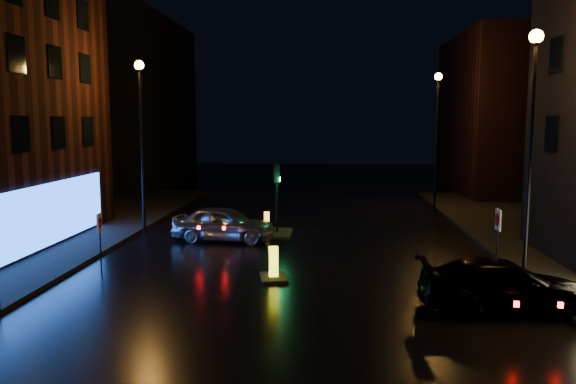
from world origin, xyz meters
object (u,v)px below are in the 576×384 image
(bollard_far, at_px, (267,227))
(traffic_signal, at_px, (277,225))
(road_sign_left, at_px, (100,228))
(bollard_near, at_px, (274,272))
(dark_sedan, at_px, (504,285))
(road_sign_right, at_px, (498,225))
(silver_hatchback, at_px, (224,224))

(bollard_far, bearing_deg, traffic_signal, -65.37)
(traffic_signal, xyz_separation_m, bollard_far, (-0.61, 0.94, -0.29))
(bollard_far, relative_size, road_sign_left, 0.56)
(bollard_near, bearing_deg, road_sign_left, 162.07)
(dark_sedan, distance_m, bollard_far, 14.03)
(bollard_far, distance_m, road_sign_right, 11.83)
(road_sign_left, distance_m, road_sign_right, 14.49)
(dark_sedan, bearing_deg, bollard_near, 68.64)
(bollard_near, bearing_deg, bollard_far, 86.35)
(bollard_far, xyz_separation_m, road_sign_left, (-5.29, -7.96, 1.39))
(dark_sedan, bearing_deg, road_sign_left, 75.22)
(dark_sedan, relative_size, road_sign_right, 2.11)
(traffic_signal, relative_size, bollard_near, 2.33)
(traffic_signal, relative_size, road_sign_right, 1.46)
(traffic_signal, height_order, bollard_far, traffic_signal)
(silver_hatchback, height_order, bollard_far, silver_hatchback)
(silver_hatchback, bearing_deg, road_sign_right, -108.01)
(traffic_signal, xyz_separation_m, road_sign_left, (-5.90, -7.03, 1.10))
(road_sign_left, relative_size, road_sign_right, 0.91)
(bollard_near, bearing_deg, road_sign_right, -1.56)
(silver_hatchback, distance_m, road_sign_right, 11.94)
(road_sign_left, bearing_deg, dark_sedan, -19.17)
(silver_hatchback, relative_size, road_sign_left, 2.20)
(traffic_signal, height_order, silver_hatchback, traffic_signal)
(traffic_signal, relative_size, bollard_far, 2.87)
(traffic_signal, distance_m, dark_sedan, 12.91)
(road_sign_left, bearing_deg, road_sign_right, -2.51)
(bollard_near, height_order, bollard_far, bollard_near)
(road_sign_right, bearing_deg, bollard_near, 9.76)
(dark_sedan, relative_size, bollard_far, 4.14)
(silver_hatchback, xyz_separation_m, road_sign_left, (-3.58, -5.47, 0.80))
(road_sign_right, bearing_deg, bollard_far, -38.63)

